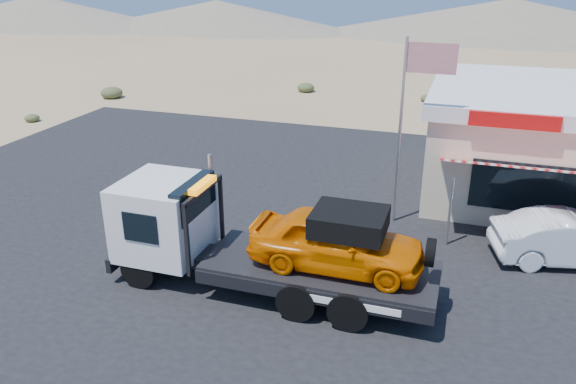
# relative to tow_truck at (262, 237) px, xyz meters

# --- Properties ---
(ground) EXTENTS (120.00, 120.00, 0.00)m
(ground) POSITION_rel_tow_truck_xyz_m (-2.03, 0.74, -1.51)
(ground) COLOR #8F7551
(ground) RESTS_ON ground
(asphalt_lot) EXTENTS (32.00, 24.00, 0.02)m
(asphalt_lot) POSITION_rel_tow_truck_xyz_m (-0.03, 3.74, -1.50)
(asphalt_lot) COLOR black
(asphalt_lot) RESTS_ON ground
(tow_truck) EXTENTS (8.40, 2.49, 2.81)m
(tow_truck) POSITION_rel_tow_truck_xyz_m (0.00, 0.00, 0.00)
(tow_truck) COLOR black
(tow_truck) RESTS_ON asphalt_lot
(white_sedan) EXTENTS (4.63, 2.55, 1.45)m
(white_sedan) POSITION_rel_tow_truck_xyz_m (7.90, 4.03, -0.77)
(white_sedan) COLOR silver
(white_sedan) RESTS_ON asphalt_lot
(jerky_store) EXTENTS (10.40, 9.97, 3.90)m
(jerky_store) POSITION_rel_tow_truck_xyz_m (8.47, 9.71, 0.48)
(jerky_store) COLOR #C4B394
(jerky_store) RESTS_ON asphalt_lot
(flagpole) EXTENTS (1.55, 0.10, 6.00)m
(flagpole) POSITION_rel_tow_truck_xyz_m (2.91, 5.24, 2.25)
(flagpole) COLOR #99999E
(flagpole) RESTS_ON asphalt_lot
(desert_scrub) EXTENTS (29.68, 33.66, 0.74)m
(desert_scrub) POSITION_rel_tow_truck_xyz_m (-16.15, 9.02, -1.20)
(desert_scrub) COLOR #3E4927
(desert_scrub) RESTS_ON ground
(distant_hills) EXTENTS (126.00, 48.00, 4.20)m
(distant_hills) POSITION_rel_tow_truck_xyz_m (-11.80, 55.88, 0.37)
(distant_hills) COLOR #726B59
(distant_hills) RESTS_ON ground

